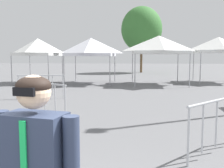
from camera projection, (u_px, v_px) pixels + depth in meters
The scene contains 8 objects.
canopy_tent_behind_left at pixel (38, 47), 18.65m from camera, with size 2.96×2.96×3.19m.
canopy_tent_center at pixel (91, 47), 18.28m from camera, with size 3.23×3.23×3.20m.
canopy_tent_right_of_center at pixel (159, 45), 17.59m from camera, with size 3.80×3.80×3.30m.
canopy_tent_far_left at pixel (218, 45), 19.09m from camera, with size 3.20×3.20×3.33m.
tree_behind_tents_right at pixel (142, 29), 30.67m from camera, with size 4.80×4.80×7.76m.
crowd_barrier_mid_lot at pixel (45, 92), 8.35m from camera, with size 1.78×1.20×1.08m.
crowd_barrier_near_person at pixel (217, 115), 5.11m from camera, with size 1.44×1.60×1.08m.
crowd_barrier_by_lift at pixel (41, 82), 11.77m from camera, with size 2.08×0.41×1.08m.
Camera 1 is at (0.53, -1.64, 1.90)m, focal length 41.79 mm.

